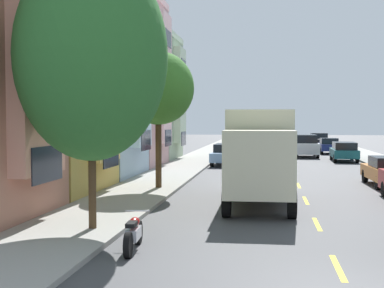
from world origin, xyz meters
name	(u,v)px	position (x,y,z in m)	size (l,w,h in m)	color
ground_plane	(288,164)	(0.00, 30.00, 0.00)	(160.00, 160.00, 0.00)	#424244
sidewalk_left	(187,164)	(-7.10, 28.00, 0.07)	(3.20, 120.00, 0.14)	#99968E
lane_centerline_dashes	(292,171)	(0.00, 24.50, 0.00)	(0.14, 47.20, 0.01)	yellow
townhouse_third_powder_blue	(49,74)	(-13.69, 19.45, 5.80)	(10.80, 6.63, 12.00)	#9EB7CC
townhouse_fourth_rose	(64,86)	(-15.44, 26.28, 5.56)	(14.29, 6.63, 11.53)	#CC9E9E
townhouse_fifth_sage	(115,100)	(-13.75, 33.10, 4.80)	(10.91, 6.63, 9.99)	#99AD8E
street_tree_nearest	(91,56)	(-6.40, 4.79, 4.98)	(4.27, 4.27, 7.78)	#47331E
street_tree_second	(158,88)	(-6.40, 14.27, 4.61)	(3.23, 3.23, 6.15)	#47331E
delivery_box_truck	(260,152)	(-1.80, 10.86, 1.98)	(2.45, 7.34, 3.56)	beige
parked_hatchback_navy	(328,146)	(4.23, 43.05, 0.76)	(1.83, 4.04, 1.50)	navy
parked_wagon_burgundy	(235,146)	(-4.43, 39.86, 0.80)	(1.88, 4.72, 1.50)	maroon
parked_pickup_black	(320,141)	(4.27, 51.94, 0.83)	(2.13, 5.35, 1.73)	black
parked_hatchback_silver	(239,144)	(-4.37, 46.28, 0.76)	(1.80, 4.03, 1.50)	#B2B5BA
parked_wagon_sky	(226,154)	(-4.39, 28.66, 0.80)	(1.95, 4.75, 1.50)	#7A9EC6
parked_wagon_teal	(344,151)	(4.36, 33.37, 0.80)	(1.95, 4.75, 1.50)	#195B60
moving_white_sedan	(306,146)	(1.80, 38.12, 0.99)	(1.95, 4.80, 1.93)	silver
parked_motorcycle	(133,234)	(-4.75, 2.91, 0.41)	(0.62, 2.05, 0.90)	black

